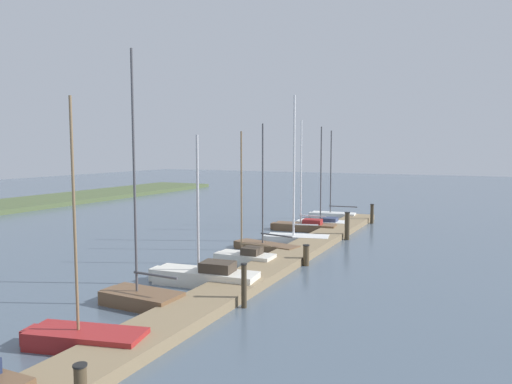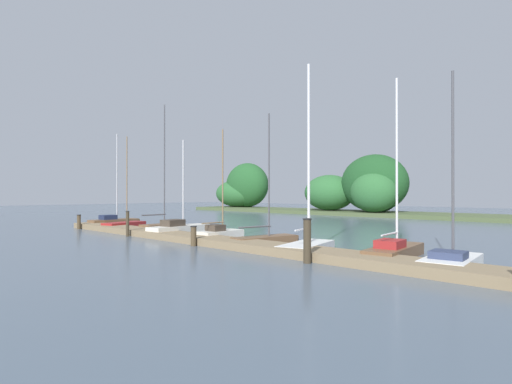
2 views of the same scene
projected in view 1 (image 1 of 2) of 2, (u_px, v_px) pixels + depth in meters
name	position (u px, v px, depth m)	size (l,w,h in m)	color
dock_pier	(287.00, 258.00, 21.99)	(29.91, 1.80, 0.35)	#847051
sailboat_1	(81.00, 337.00, 12.40)	(1.82, 3.44, 6.56)	maroon
sailboat_2	(139.00, 294.00, 15.80)	(1.35, 3.01, 8.44)	brown
sailboat_3	(203.00, 275.00, 18.13)	(1.61, 4.44, 5.75)	silver
sailboat_4	(244.00, 257.00, 21.39)	(1.15, 2.82, 6.00)	silver
sailboat_5	(264.00, 245.00, 24.28)	(1.65, 3.76, 6.50)	brown
sailboat_6	(295.00, 234.00, 26.63)	(2.07, 3.82, 8.17)	white
sailboat_7	(303.00, 225.00, 30.20)	(1.56, 4.24, 7.03)	brown
sailboat_8	(323.00, 222.00, 31.98)	(1.69, 3.58, 6.70)	white
sailboat_9	(331.00, 214.00, 35.34)	(1.48, 3.62, 6.56)	white
mooring_piling_1	(244.00, 285.00, 15.53)	(0.21, 0.21, 1.48)	#3D3323
mooring_piling_2	(306.00, 255.00, 21.15)	(0.31, 0.31, 0.95)	#4C3D28
mooring_piling_3	(347.00, 226.00, 27.14)	(0.32, 0.32, 1.61)	#3D3323
mooring_piling_4	(372.00, 214.00, 33.08)	(0.27, 0.27, 1.38)	#3D3323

